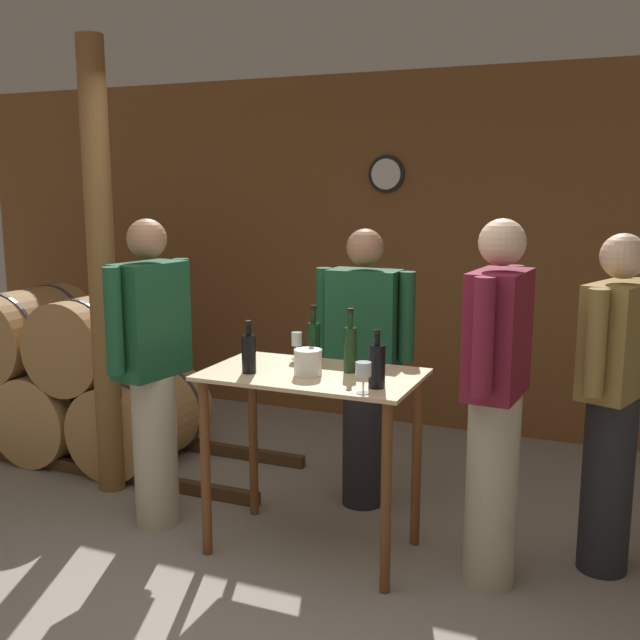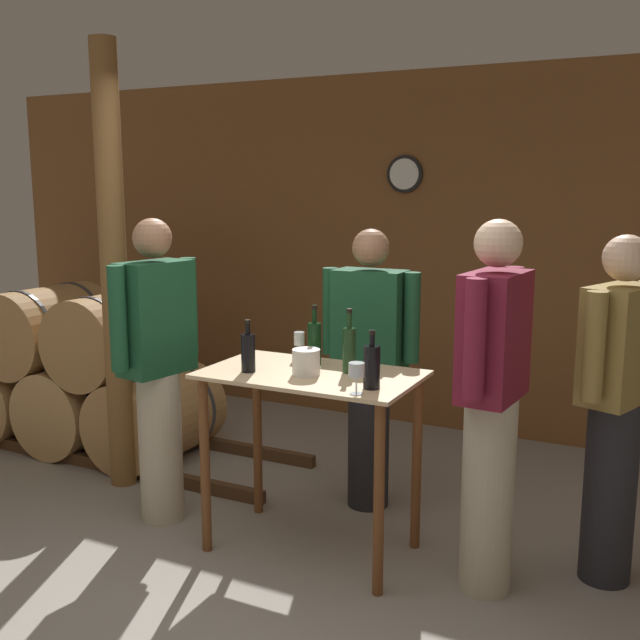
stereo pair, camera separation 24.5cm
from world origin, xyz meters
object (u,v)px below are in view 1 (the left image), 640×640
object	(u,v)px
wine_bottle_far_left	(249,353)
person_visitor_bearded	(496,397)
wine_bottle_center	(350,348)
ice_bucket	(308,362)
wine_bottle_left	(314,342)
person_visitor_with_scarf	(364,363)
wooden_post	(102,273)
person_host	(152,367)
wine_glass_near_left	(297,340)
wine_bottle_right	(377,365)
person_visitor_near_door	(613,398)
wine_glass_near_center	(363,370)

from	to	relation	value
wine_bottle_far_left	person_visitor_bearded	size ratio (longest dim) A/B	0.15
wine_bottle_center	ice_bucket	size ratio (longest dim) A/B	2.34
wine_bottle_left	person_visitor_with_scarf	world-z (taller)	person_visitor_with_scarf
wooden_post	wine_bottle_far_left	xyz separation A→B (m)	(1.18, -0.37, -0.30)
person_host	person_visitor_bearded	distance (m)	1.82
wine_bottle_center	wine_glass_near_left	distance (m)	0.39
wine_bottle_right	person_visitor_with_scarf	size ratio (longest dim) A/B	0.17
person_host	person_visitor_near_door	xyz separation A→B (m)	(2.31, 0.42, -0.02)
wine_bottle_center	person_host	xyz separation A→B (m)	(-1.09, -0.14, -0.17)
ice_bucket	person_visitor_bearded	distance (m)	0.91
person_host	wine_bottle_center	bearing A→B (deg)	7.25
wine_bottle_center	wine_glass_near_center	world-z (taller)	wine_bottle_center
wine_bottle_center	wine_bottle_right	size ratio (longest dim) A/B	1.19
wine_bottle_left	wine_glass_near_center	distance (m)	0.58
wine_glass_near_center	person_visitor_near_door	bearing A→B (deg)	31.06
person_visitor_near_door	wine_glass_near_left	bearing A→B (deg)	-175.27
person_visitor_bearded	wine_bottle_right	bearing A→B (deg)	-163.22
wine_bottle_center	ice_bucket	world-z (taller)	wine_bottle_center
person_visitor_near_door	ice_bucket	bearing A→B (deg)	-163.45
wine_bottle_far_left	person_visitor_near_door	bearing A→B (deg)	16.19
wine_bottle_far_left	ice_bucket	bearing A→B (deg)	14.38
wooden_post	wine_glass_near_left	distance (m)	1.31
wooden_post	person_visitor_bearded	distance (m)	2.42
wooden_post	person_visitor_bearded	size ratio (longest dim) A/B	1.57
wooden_post	wine_bottle_right	bearing A→B (deg)	-11.69
person_host	person_visitor_near_door	distance (m)	2.35
ice_bucket	wooden_post	bearing A→B (deg)	168.60
wine_bottle_right	wine_glass_near_left	world-z (taller)	wine_bottle_right
person_visitor_near_door	person_visitor_with_scarf	bearing A→B (deg)	168.56
wine_bottle_right	wine_glass_near_center	size ratio (longest dim) A/B	1.88
wooden_post	person_visitor_with_scarf	xyz separation A→B (m)	(1.51, 0.39, -0.49)
ice_bucket	person_visitor_bearded	size ratio (longest dim) A/B	0.08
wine_bottle_center	ice_bucket	xyz separation A→B (m)	(-0.17, -0.13, -0.06)
wine_bottle_left	wine_bottle_right	distance (m)	0.53
person_visitor_bearded	wooden_post	bearing A→B (deg)	174.53
wooden_post	wine_glass_near_center	bearing A→B (deg)	-15.41
wine_glass_near_center	person_visitor_bearded	xyz separation A→B (m)	(0.54, 0.28, -0.14)
person_visitor_near_door	person_host	bearing A→B (deg)	-169.70
wine_bottle_right	wine_glass_near_left	size ratio (longest dim) A/B	1.84
ice_bucket	person_visitor_with_scarf	distance (m)	0.71
wine_bottle_left	wine_bottle_right	size ratio (longest dim) A/B	1.15
wine_bottle_center	person_visitor_near_door	distance (m)	1.27
ice_bucket	person_host	xyz separation A→B (m)	(-0.92, -0.01, -0.11)
wine_bottle_center	wine_glass_near_left	size ratio (longest dim) A/B	2.19
wine_bottle_center	person_visitor_bearded	distance (m)	0.75
wine_bottle_far_left	person_host	bearing A→B (deg)	173.79
person_visitor_with_scarf	ice_bucket	bearing A→B (deg)	-94.13
wine_bottle_right	ice_bucket	bearing A→B (deg)	167.18
wine_bottle_left	wine_bottle_center	size ratio (longest dim) A/B	0.97
person_host	wine_glass_near_center	bearing A→B (deg)	-9.01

